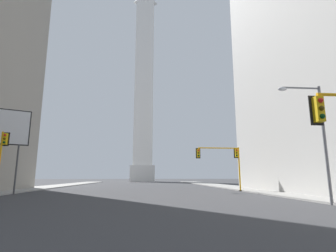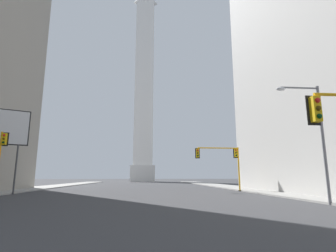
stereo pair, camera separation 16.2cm
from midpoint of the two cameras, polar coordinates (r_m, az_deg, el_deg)
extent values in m
cube|color=gray|center=(38.47, -30.96, -12.01)|extent=(5.00, 111.27, 0.15)
cube|color=gray|center=(37.70, 18.13, -13.05)|extent=(5.00, 111.27, 0.15)
cube|color=silver|center=(94.11, -5.66, -10.27)|extent=(8.41, 8.41, 5.61)
cube|color=white|center=(100.75, -5.28, 10.05)|extent=(6.73, 6.73, 64.40)
cube|color=#E5B20F|center=(29.55, -32.03, -2.40)|extent=(0.36, 0.36, 1.10)
cube|color=black|center=(29.71, -31.90, -2.45)|extent=(0.58, 0.06, 1.32)
sphere|color=red|center=(29.42, -32.11, -1.69)|extent=(0.22, 0.22, 0.22)
sphere|color=#483506|center=(29.38, -32.18, -2.35)|extent=(0.22, 0.22, 0.22)
sphere|color=#073410|center=(29.34, -32.25, -3.00)|extent=(0.22, 0.22, 0.22)
cube|color=#E5B20F|center=(12.82, 29.63, 3.16)|extent=(0.34, 0.34, 1.10)
cube|color=black|center=(12.96, 29.18, 2.98)|extent=(0.58, 0.03, 1.32)
sphere|color=red|center=(12.74, 29.96, 4.85)|extent=(0.22, 0.22, 0.22)
sphere|color=#483506|center=(12.66, 30.11, 3.36)|extent=(0.22, 0.22, 0.22)
sphere|color=#073410|center=(12.59, 30.26, 1.86)|extent=(0.22, 0.22, 0.22)
cylinder|color=orange|center=(34.98, 15.15, -9.02)|extent=(0.18, 0.18, 5.51)
cylinder|color=#262626|center=(35.01, 15.38, -13.44)|extent=(0.40, 0.40, 0.10)
cube|color=#E5B20F|center=(35.00, 14.54, -5.68)|extent=(0.36, 0.36, 1.10)
cube|color=black|center=(35.17, 14.46, -5.71)|extent=(0.58, 0.07, 1.32)
sphere|color=red|center=(34.85, 14.59, -5.09)|extent=(0.22, 0.22, 0.22)
sphere|color=#483506|center=(34.82, 14.62, -5.65)|extent=(0.22, 0.22, 0.22)
sphere|color=#073410|center=(34.79, 14.65, -6.21)|extent=(0.22, 0.22, 0.22)
cylinder|color=orange|center=(34.35, 10.78, -4.74)|extent=(5.28, 0.14, 0.14)
sphere|color=orange|center=(35.15, 14.94, -4.70)|extent=(0.18, 0.18, 0.18)
cube|color=#E5B20F|center=(33.66, 6.47, -5.88)|extent=(0.36, 0.36, 1.10)
cube|color=black|center=(33.84, 6.43, -5.91)|extent=(0.58, 0.07, 1.32)
sphere|color=red|center=(33.51, 6.49, -5.27)|extent=(0.22, 0.22, 0.22)
sphere|color=#483506|center=(33.48, 6.51, -5.85)|extent=(0.22, 0.22, 0.22)
sphere|color=#073410|center=(33.45, 6.52, -6.44)|extent=(0.22, 0.22, 0.22)
cylinder|color=slate|center=(20.62, 30.81, -3.24)|extent=(0.20, 0.20, 8.05)
cylinder|color=slate|center=(20.66, 26.71, 7.41)|extent=(2.68, 0.12, 0.12)
sphere|color=slate|center=(21.39, 29.79, 7.09)|extent=(0.20, 0.20, 0.20)
ellipsoid|color=silver|center=(19.96, 23.43, 7.39)|extent=(0.64, 0.36, 0.26)
cylinder|color=#3F3F42|center=(32.75, -30.26, -8.04)|extent=(0.18, 0.18, 5.26)
cube|color=silver|center=(33.22, -32.84, -0.04)|extent=(5.11, 2.52, 3.66)
cube|color=black|center=(33.22, -32.84, -0.04)|extent=(5.28, 2.51, 3.90)
camera|label=1|loc=(0.08, -90.07, 0.01)|focal=28.00mm
camera|label=2|loc=(0.08, 89.93, -0.01)|focal=28.00mm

